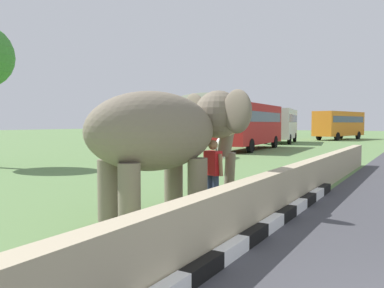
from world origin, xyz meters
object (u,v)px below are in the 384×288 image
elephant (168,133)px  person_handler (213,171)px  bus_white (281,123)px  bus_orange (339,123)px  bus_red (249,123)px  cow_near (221,143)px

elephant → person_handler: bearing=-25.4°
elephant → bus_white: size_ratio=0.49×
person_handler → bus_orange: bearing=6.5°
bus_white → bus_red: bearing=-174.1°
elephant → cow_near: (13.63, 5.55, -0.98)m
person_handler → cow_near: person_handler is taller
bus_white → cow_near: bus_white is taller
person_handler → bus_red: 21.26m
bus_red → bus_orange: (23.23, -2.46, -0.00)m
bus_red → cow_near: (-7.39, -1.29, -1.21)m
elephant → bus_white: bus_white is taller
person_handler → bus_orange: 43.42m
bus_white → cow_near: bearing=-172.5°
person_handler → bus_white: size_ratio=0.20×
person_handler → bus_red: size_ratio=0.17×
elephant → bus_orange: 44.47m
elephant → bus_red: (21.02, 6.84, 0.24)m
elephant → bus_red: 22.11m
bus_orange → bus_white: bearing=163.2°
person_handler → bus_red: (19.90, 7.37, 1.16)m
elephant → bus_red: bus_red is taller
bus_white → cow_near: 18.87m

